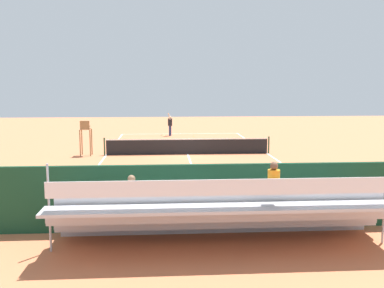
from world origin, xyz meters
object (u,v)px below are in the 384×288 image
(bleacher_stand, at_px, (221,212))
(umpire_chair, at_px, (86,134))
(courtside_bench, at_px, (280,203))
(tennis_player, at_px, (170,124))
(tennis_ball_near, at_px, (194,136))
(tennis_racket, at_px, (163,135))
(tennis_net, at_px, (188,146))
(equipment_bag, at_px, (225,217))

(bleacher_stand, height_order, umpire_chair, bleacher_stand)
(courtside_bench, bearing_deg, tennis_player, -82.23)
(tennis_ball_near, bearing_deg, tennis_racket, -20.76)
(umpire_chair, relative_size, tennis_ball_near, 32.42)
(bleacher_stand, distance_m, courtside_bench, 3.01)
(tennis_net, distance_m, equipment_bag, 13.41)
(tennis_net, height_order, umpire_chair, umpire_chair)
(tennis_net, bearing_deg, equipment_bag, 91.78)
(tennis_net, bearing_deg, umpire_chair, 0.76)
(courtside_bench, bearing_deg, tennis_net, -80.57)
(umpire_chair, bearing_deg, equipment_bag, 116.42)
(tennis_player, bearing_deg, courtside_bench, 97.77)
(umpire_chair, distance_m, courtside_bench, 15.66)
(tennis_net, bearing_deg, tennis_player, -84.56)
(equipment_bag, bearing_deg, tennis_player, -86.69)
(courtside_bench, height_order, tennis_ball_near, courtside_bench)
(tennis_net, distance_m, courtside_bench, 13.45)
(bleacher_stand, xyz_separation_m, tennis_ball_near, (-0.98, -24.18, -0.87))
(courtside_bench, bearing_deg, tennis_ball_near, -86.91)
(bleacher_stand, bearing_deg, tennis_ball_near, -92.33)
(tennis_player, bearing_deg, tennis_racket, -22.57)
(umpire_chair, bearing_deg, tennis_racket, -115.53)
(tennis_ball_near, bearing_deg, courtside_bench, 93.09)
(umpire_chair, distance_m, tennis_racket, 11.04)
(bleacher_stand, height_order, courtside_bench, bleacher_stand)
(courtside_bench, distance_m, tennis_player, 23.06)
(bleacher_stand, bearing_deg, umpire_chair, -67.77)
(tennis_net, relative_size, bleacher_stand, 1.14)
(equipment_bag, height_order, tennis_racket, equipment_bag)
(bleacher_stand, height_order, tennis_player, bleacher_stand)
(tennis_net, relative_size, tennis_racket, 18.23)
(tennis_net, height_order, equipment_bag, tennis_net)
(bleacher_stand, bearing_deg, tennis_player, -87.85)
(umpire_chair, relative_size, tennis_racket, 3.79)
(bleacher_stand, distance_m, equipment_bag, 2.09)
(tennis_ball_near, bearing_deg, tennis_player, -20.22)
(equipment_bag, bearing_deg, courtside_bench, -175.89)
(tennis_net, xyz_separation_m, bleacher_stand, (-0.02, 15.31, 0.41))
(umpire_chair, bearing_deg, tennis_player, -118.71)
(courtside_bench, bearing_deg, umpire_chair, -57.50)
(bleacher_stand, relative_size, tennis_ball_near, 137.27)
(tennis_racket, relative_size, tennis_ball_near, 8.56)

